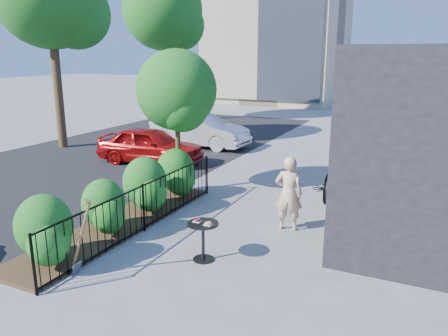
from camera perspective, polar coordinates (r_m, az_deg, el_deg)
The scene contains 12 objects.
ground at distance 9.31m, azimuth -2.67°, elevation -9.75°, with size 120.00×120.00×0.00m, color gray.
fence at distance 9.85m, azimuth -10.45°, elevation -5.07°, with size 0.05×6.05×1.10m.
planting_bed at distance 10.44m, azimuth -13.46°, elevation -7.13°, with size 1.30×6.00×0.08m, color #382616.
shrubs at distance 10.23m, azimuth -12.89°, elevation -3.62°, with size 1.10×5.60×1.24m.
patio_tree at distance 12.03m, azimuth -6.05°, elevation 9.44°, with size 2.20×2.20×3.94m.
street at distance 15.68m, azimuth -20.30°, elevation -0.42°, with size 9.00×30.00×0.01m, color black.
street_tree_far at distance 25.65m, azimuth -7.94°, elevation 19.20°, with size 4.40×4.40×8.28m.
cafe_table at distance 8.39m, azimuth -2.75°, elevation -8.67°, with size 0.61×0.61×0.81m.
woman at distance 9.80m, azimuth 8.44°, elevation -3.32°, with size 0.62×0.41×1.69m, color #DCB48E.
shovel at distance 8.12m, azimuth -18.26°, elevation -9.20°, with size 0.55×0.20×1.52m.
car_red at distance 15.96m, azimuth -9.59°, elevation 2.96°, with size 1.55×3.86×1.31m, color #A40E0D.
car_silver at distance 18.65m, azimuth -3.22°, elevation 4.97°, with size 1.49×4.28×1.41m, color silver.
Camera 1 is at (4.05, -7.45, 3.85)m, focal length 35.00 mm.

